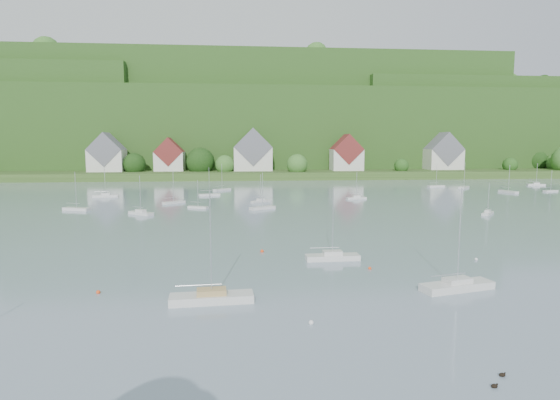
# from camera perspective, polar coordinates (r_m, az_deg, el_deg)

# --- Properties ---
(far_shore_strip) EXTENTS (600.00, 60.00, 3.00)m
(far_shore_strip) POSITION_cam_1_polar(r_m,az_deg,el_deg) (207.81, -4.87, 3.44)
(far_shore_strip) COLOR #2E491B
(far_shore_strip) RESTS_ON ground
(forested_ridge) EXTENTS (620.00, 181.22, 69.89)m
(forested_ridge) POSITION_cam_1_polar(r_m,az_deg,el_deg) (276.14, -4.91, 8.74)
(forested_ridge) COLOR #1A3C13
(forested_ridge) RESTS_ON ground
(village_building_0) EXTENTS (14.00, 10.40, 16.00)m
(village_building_0) POSITION_cam_1_polar(r_m,az_deg,el_deg) (201.83, -20.75, 5.19)
(village_building_0) COLOR beige
(village_building_0) RESTS_ON far_shore_strip
(village_building_1) EXTENTS (12.00, 9.36, 14.00)m
(village_building_1) POSITION_cam_1_polar(r_m,az_deg,el_deg) (198.62, -13.59, 5.21)
(village_building_1) COLOR beige
(village_building_1) RESTS_ON far_shore_strip
(village_building_2) EXTENTS (16.00, 11.44, 18.00)m
(village_building_2) POSITION_cam_1_polar(r_m,az_deg,el_deg) (195.55, -3.40, 5.81)
(village_building_2) COLOR beige
(village_building_2) RESTS_ON far_shore_strip
(village_building_3) EXTENTS (13.00, 10.40, 15.50)m
(village_building_3) POSITION_cam_1_polar(r_m,az_deg,el_deg) (198.87, 8.27, 5.53)
(village_building_3) COLOR beige
(village_building_3) RESTS_ON far_shore_strip
(village_building_4) EXTENTS (15.00, 10.40, 16.50)m
(village_building_4) POSITION_cam_1_polar(r_m,az_deg,el_deg) (217.44, 19.69, 5.35)
(village_building_4) COLOR beige
(village_building_4) RESTS_ON far_shore_strip
(near_sailboat_2) EXTENTS (7.58, 2.59, 10.06)m
(near_sailboat_2) POSITION_cam_1_polar(r_m,az_deg,el_deg) (42.29, -8.52, -11.86)
(near_sailboat_2) COLOR silver
(near_sailboat_2) RESTS_ON ground
(near_sailboat_3) EXTENTS (6.63, 2.01, 8.89)m
(near_sailboat_3) POSITION_cam_1_polar(r_m,az_deg,el_deg) (56.76, 6.55, -6.98)
(near_sailboat_3) COLOR silver
(near_sailboat_3) RESTS_ON ground
(near_sailboat_4) EXTENTS (7.67, 3.75, 9.98)m
(near_sailboat_4) POSITION_cam_1_polar(r_m,az_deg,el_deg) (48.35, 21.20, -9.85)
(near_sailboat_4) COLOR silver
(near_sailboat_4) RESTS_ON ground
(mooring_buoy_1) EXTENTS (0.41, 0.41, 0.41)m
(mooring_buoy_1) POSITION_cam_1_polar(r_m,az_deg,el_deg) (37.42, 3.90, -15.16)
(mooring_buoy_1) COLOR silver
(mooring_buoy_1) RESTS_ON ground
(mooring_buoy_2) EXTENTS (0.38, 0.38, 0.38)m
(mooring_buoy_2) POSITION_cam_1_polar(r_m,az_deg,el_deg) (53.45, 11.12, -8.46)
(mooring_buoy_2) COLOR #F14614
(mooring_buoy_2) RESTS_ON ground
(mooring_buoy_3) EXTENTS (0.47, 0.47, 0.47)m
(mooring_buoy_3) POSITION_cam_1_polar(r_m,az_deg,el_deg) (60.51, -2.25, -6.51)
(mooring_buoy_3) COLOR #F14614
(mooring_buoy_3) RESTS_ON ground
(mooring_buoy_4) EXTENTS (0.39, 0.39, 0.39)m
(mooring_buoy_4) POSITION_cam_1_polar(r_m,az_deg,el_deg) (61.30, 23.24, -6.90)
(mooring_buoy_4) COLOR silver
(mooring_buoy_4) RESTS_ON ground
(mooring_buoy_5) EXTENTS (0.40, 0.40, 0.40)m
(mooring_buoy_5) POSITION_cam_1_polar(r_m,az_deg,el_deg) (47.60, -21.70, -10.75)
(mooring_buoy_5) COLOR #F14614
(mooring_buoy_5) RESTS_ON ground
(duck_pair) EXTENTS (1.63, 1.46, 0.30)m
(duck_pair) POSITION_cam_1_polar(r_m,az_deg,el_deg) (32.06, 25.57, -19.60)
(duck_pair) COLOR black
(duck_pair) RESTS_ON ground
(far_sailboat_cluster) EXTENTS (192.45, 68.38, 8.71)m
(far_sailboat_cluster) POSITION_cam_1_polar(r_m,az_deg,el_deg) (123.99, -0.50, 0.59)
(far_sailboat_cluster) COLOR silver
(far_sailboat_cluster) RESTS_ON ground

